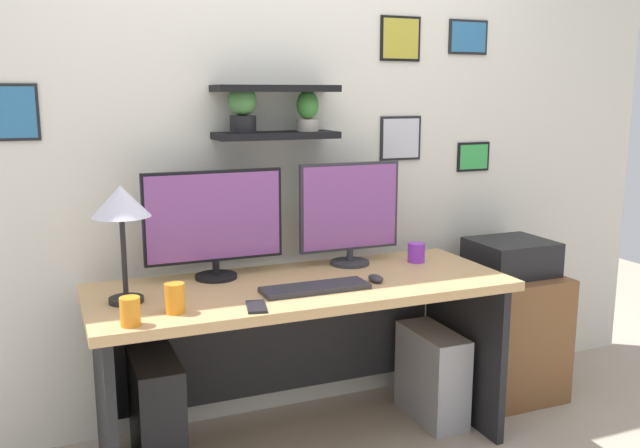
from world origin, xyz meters
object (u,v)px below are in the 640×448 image
Objects in this scene: computer_mouse at (376,278)px; keyboard at (315,288)px; cell_phone at (256,307)px; printer at (511,257)px; monitor_right at (350,212)px; water_cup at (175,298)px; desk_lamp at (121,208)px; drawer_cabinet at (507,333)px; computer_tower_left at (157,413)px; desk at (298,326)px; pen_cup at (130,311)px; monitor_left at (214,221)px; coffee_mug at (416,253)px; computer_tower_right at (432,375)px.

keyboard is at bearing -176.17° from computer_mouse.
printer is (1.46, 0.39, -0.04)m from cell_phone.
water_cup is at bearing -155.17° from monitor_right.
desk_lamp is 0.39m from water_cup.
drawer_cabinet is 1.79m from computer_tower_left.
desk_lamp is at bearing 161.99° from cell_phone.
desk is 17.50× the size of pen_cup.
monitor_left reaches higher than computer_mouse.
monitor_left reaches higher than printer.
cell_phone is at bearing -132.24° from desk.
desk_lamp is at bearing -174.59° from coffee_mug.
monitor_left is at bearing 28.08° from desk_lamp.
keyboard is at bearing -9.87° from desk_lamp.
drawer_cabinet is 1.46× the size of computer_tower_right.
cell_phone is at bearing 2.44° from pen_cup.
coffee_mug is (1.34, 0.13, -0.32)m from desk_lamp.
cell_phone is (0.04, -0.47, -0.24)m from monitor_left.
printer is (1.89, 0.14, -0.39)m from desk_lamp.
monitor_left reaches higher than computer_tower_left.
water_cup is 0.23× the size of computer_tower_left.
printer is at bearing 4.18° from desk_lamp.
drawer_cabinet is at bearing 12.29° from computer_tower_right.
desk is at bearing 177.87° from computer_tower_right.
printer reaches higher than drawer_cabinet.
monitor_right is at bearing 11.65° from desk_lamp.
drawer_cabinet is 0.53m from computer_tower_right.
printer is (0.56, 0.01, -0.08)m from coffee_mug.
drawer_cabinet is at bearing 12.70° from keyboard.
printer is at bearing 27.44° from cell_phone.
drawer_cabinet is at bearing 4.18° from desk_lamp.
desk is at bearing -26.98° from monitor_left.
computer_mouse reaches higher than cell_phone.
monitor_left is at bearing 153.02° from desk.
computer_mouse is at bearing -28.53° from desk.
coffee_mug is 0.73m from drawer_cabinet.
desk is 19.45× the size of computer_mouse.
water_cup reaches higher than coffee_mug.
computer_mouse is at bearing -164.58° from printer.
printer is at bearing 15.42° from computer_mouse.
keyboard is 0.28m from computer_mouse.
coffee_mug is (0.61, 0.25, 0.04)m from keyboard.
monitor_left reaches higher than computer_tower_right.
computer_tower_left is (-1.79, -0.05, -0.48)m from printer.
computer_tower_right is at bearing 1.11° from desk_lamp.
coffee_mug reaches higher than computer_mouse.
monitor_left reaches higher than water_cup.
keyboard is 0.87m from computer_tower_right.
computer_tower_left is 1.28m from computer_tower_right.
water_cup is at bearing -52.70° from desk_lamp.
printer is (1.18, 0.09, 0.18)m from desk.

